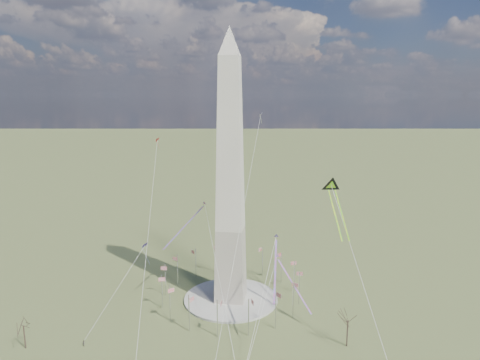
# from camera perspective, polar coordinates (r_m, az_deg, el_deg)

# --- Properties ---
(ground) EXTENTS (2000.00, 2000.00, 0.00)m
(ground) POSITION_cam_1_polar(r_m,az_deg,el_deg) (171.28, -1.24, -15.66)
(ground) COLOR #535D2E
(ground) RESTS_ON ground
(plaza) EXTENTS (36.00, 36.00, 0.80)m
(plaza) POSITION_cam_1_polar(r_m,az_deg,el_deg) (171.10, -1.24, -15.54)
(plaza) COLOR #B7B5A8
(plaza) RESTS_ON ground
(washington_monument) EXTENTS (15.56, 15.56, 100.00)m
(washington_monument) POSITION_cam_1_polar(r_m,az_deg,el_deg) (155.56, -1.31, 0.30)
(washington_monument) COLOR #BCB09D
(washington_monument) RESTS_ON plaza
(flagpole_ring) EXTENTS (54.40, 54.40, 13.00)m
(flagpole_ring) POSITION_cam_1_polar(r_m,az_deg,el_deg) (168.12, -1.25, -13.45)
(flagpole_ring) COLOR silver
(flagpole_ring) RESTS_ON ground
(tree_near) EXTENTS (7.49, 7.49, 13.11)m
(tree_near) POSITION_cam_1_polar(r_m,az_deg,el_deg) (143.50, 14.21, -17.49)
(tree_near) COLOR #4A382D
(tree_near) RESTS_ON ground
(tree_far) EXTENTS (6.42, 6.42, 11.23)m
(tree_far) POSITION_cam_1_polar(r_m,az_deg,el_deg) (154.48, -26.93, -16.80)
(tree_far) COLOR #4A382D
(tree_far) RESTS_ON ground
(person_west) EXTENTS (1.14, 1.11, 1.86)m
(person_west) POSITION_cam_1_polar(r_m,az_deg,el_deg) (152.05, -20.10, -19.74)
(person_west) COLOR gray
(person_west) RESTS_ON ground
(kite_delta_black) EXTENTS (9.71, 22.05, 17.97)m
(kite_delta_black) POSITION_cam_1_polar(r_m,az_deg,el_deg) (157.90, 12.18, -1.13)
(kite_delta_black) COLOR black
(kite_delta_black) RESTS_ON ground
(kite_diamond_purple) EXTENTS (2.74, 3.29, 9.66)m
(kite_diamond_purple) POSITION_cam_1_polar(r_m,az_deg,el_deg) (173.10, -12.53, -8.78)
(kite_diamond_purple) COLOR navy
(kite_diamond_purple) RESTS_ON ground
(kite_streamer_left) EXTENTS (2.29, 22.04, 15.13)m
(kite_streamer_left) POSITION_cam_1_polar(r_m,az_deg,el_deg) (142.14, 4.77, -10.39)
(kite_streamer_left) COLOR #FF284C
(kite_streamer_left) RESTS_ON ground
(kite_streamer_mid) EXTENTS (12.90, 17.95, 14.37)m
(kite_streamer_mid) POSITION_cam_1_polar(r_m,az_deg,el_deg) (163.58, -6.62, -5.23)
(kite_streamer_mid) COLOR #FF284C
(kite_streamer_mid) RESTS_ON ground
(kite_streamer_right) EXTENTS (14.13, 17.67, 14.69)m
(kite_streamer_right) POSITION_cam_1_polar(r_m,az_deg,el_deg) (159.12, 6.49, -12.58)
(kite_streamer_right) COLOR #FF284C
(kite_streamer_right) RESTS_ON ground
(kite_small_red) EXTENTS (1.67, 2.41, 5.02)m
(kite_small_red) POSITION_cam_1_polar(r_m,az_deg,el_deg) (192.48, -10.95, 5.18)
(kite_small_red) COLOR red
(kite_small_red) RESTS_ON ground
(kite_small_white) EXTENTS (1.39, 2.23, 5.04)m
(kite_small_white) POSITION_cam_1_polar(r_m,az_deg,el_deg) (201.73, 2.80, 8.60)
(kite_small_white) COLOR silver
(kite_small_white) RESTS_ON ground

